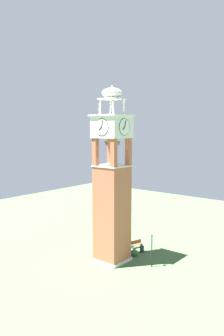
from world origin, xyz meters
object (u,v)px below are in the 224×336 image
Objects in this scene: clock_tower at (112,191)px; park_bench at (137,244)px; trash_bin at (142,249)px; lamp_post at (152,243)px.

clock_tower is 11.90× the size of park_bench.
clock_tower is at bearing 75.67° from trash_bin.
clock_tower reaches higher than trash_bin.
trash_bin is at bearing -104.33° from clock_tower.
lamp_post is 5.06m from trash_bin.
lamp_post reaches higher than trash_bin.
clock_tower is 24.67× the size of trash_bin.
park_bench is at bearing -86.45° from clock_tower.
lamp_post reaches higher than park_bench.
park_bench is 6.63m from lamp_post.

